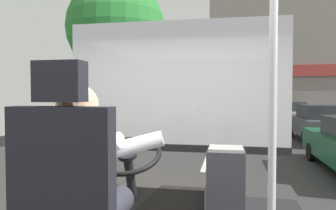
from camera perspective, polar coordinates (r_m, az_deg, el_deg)
ground at (r=10.90m, az=7.72°, el=-7.73°), size 18.00×44.00×0.06m
bus_driver at (r=1.72m, az=-14.98°, el=-12.74°), size 0.76×0.52×0.76m
steering_console at (r=2.86m, az=-4.64°, el=-16.41°), size 1.10×0.94×0.79m
handrail_pole at (r=1.83m, az=18.25°, el=-3.46°), size 0.04×0.04×1.90m
fare_box at (r=2.38m, az=10.30°, el=-16.42°), size 0.26×0.24×0.75m
windshield_panel at (r=3.59m, az=1.36°, el=0.80°), size 2.50×0.08×1.48m
street_tree at (r=11.54m, az=-9.34°, el=13.38°), size 3.41×3.41×5.82m
shop_building at (r=20.27m, az=21.76°, el=8.97°), size 9.67×4.24×8.63m
parked_car_charcoal at (r=13.33m, az=25.71°, el=-2.87°), size 1.77×3.96×1.41m
parked_car_silver at (r=18.75m, az=20.60°, el=-1.46°), size 1.82×4.41×1.39m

